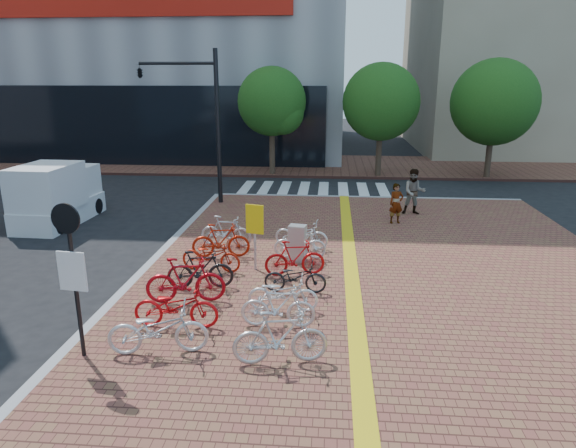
# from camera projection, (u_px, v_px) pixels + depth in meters

# --- Properties ---
(ground) EXTENTS (120.00, 120.00, 0.00)m
(ground) POSITION_uv_depth(u_px,v_px,m) (273.00, 309.00, 12.64)
(ground) COLOR black
(ground) RESTS_ON ground
(kerb_north) EXTENTS (14.00, 0.25, 0.15)m
(kerb_north) POSITION_uv_depth(u_px,v_px,m) (366.00, 198.00, 23.87)
(kerb_north) COLOR gray
(kerb_north) RESTS_ON ground
(far_sidewalk) EXTENTS (70.00, 8.00, 0.15)m
(far_sidewalk) POSITION_uv_depth(u_px,v_px,m) (310.00, 165.00, 32.73)
(far_sidewalk) COLOR brown
(far_sidewalk) RESTS_ON ground
(building_beige) EXTENTS (20.00, 18.00, 18.00)m
(building_beige) POSITION_uv_depth(u_px,v_px,m) (552.00, 29.00, 39.34)
(building_beige) COLOR gray
(building_beige) RESTS_ON ground
(crosswalk) EXTENTS (7.50, 4.00, 0.01)m
(crosswalk) POSITION_uv_depth(u_px,v_px,m) (314.00, 190.00, 26.01)
(crosswalk) COLOR silver
(crosswalk) RESTS_ON ground
(street_trees) EXTENTS (16.20, 4.60, 6.35)m
(street_trees) POSITION_uv_depth(u_px,v_px,m) (401.00, 104.00, 27.81)
(street_trees) COLOR #38281E
(street_trees) RESTS_ON far_sidewalk
(bike_0) EXTENTS (2.08, 1.04, 1.05)m
(bike_0) POSITION_uv_depth(u_px,v_px,m) (158.00, 329.00, 10.24)
(bike_0) COLOR silver
(bike_0) RESTS_ON sidewalk
(bike_1) EXTENTS (1.91, 0.72, 0.99)m
(bike_1) POSITION_uv_depth(u_px,v_px,m) (176.00, 306.00, 11.32)
(bike_1) COLOR red
(bike_1) RESTS_ON sidewalk
(bike_2) EXTENTS (2.01, 0.88, 1.17)m
(bike_2) POSITION_uv_depth(u_px,v_px,m) (186.00, 280.00, 12.54)
(bike_2) COLOR #A30B15
(bike_2) RESTS_ON sidewalk
(bike_3) EXTENTS (1.79, 0.75, 1.04)m
(bike_3) POSITION_uv_depth(u_px,v_px,m) (200.00, 270.00, 13.41)
(bike_3) COLOR black
(bike_3) RESTS_ON sidewalk
(bike_4) EXTENTS (1.82, 0.85, 0.92)m
(bike_4) POSITION_uv_depth(u_px,v_px,m) (211.00, 256.00, 14.63)
(bike_4) COLOR #A71C0B
(bike_4) RESTS_ON sidewalk
(bike_5) EXTENTS (1.84, 0.78, 1.07)m
(bike_5) POSITION_uv_depth(u_px,v_px,m) (221.00, 241.00, 15.72)
(bike_5) COLOR #9D1E0B
(bike_5) RESTS_ON sidewalk
(bike_6) EXTENTS (1.75, 0.65, 1.03)m
(bike_6) POSITION_uv_depth(u_px,v_px,m) (226.00, 231.00, 16.74)
(bike_6) COLOR #B6B6BB
(bike_6) RESTS_ON sidewalk
(bike_7) EXTENTS (1.91, 0.85, 1.11)m
(bike_7) POSITION_uv_depth(u_px,v_px,m) (280.00, 337.00, 9.85)
(bike_7) COLOR #B6B6BB
(bike_7) RESTS_ON sidewalk
(bike_8) EXTENTS (1.66, 0.49, 1.00)m
(bike_8) POSITION_uv_depth(u_px,v_px,m) (278.00, 306.00, 11.31)
(bike_8) COLOR silver
(bike_8) RESTS_ON sidewalk
(bike_9) EXTENTS (1.67, 0.58, 0.88)m
(bike_9) POSITION_uv_depth(u_px,v_px,m) (283.00, 293.00, 12.15)
(bike_9) COLOR white
(bike_9) RESTS_ON sidewalk
(bike_10) EXTENTS (1.61, 0.57, 0.84)m
(bike_10) POSITION_uv_depth(u_px,v_px,m) (295.00, 277.00, 13.18)
(bike_10) COLOR black
(bike_10) RESTS_ON sidewalk
(bike_11) EXTENTS (1.75, 0.81, 1.02)m
(bike_11) POSITION_uv_depth(u_px,v_px,m) (295.00, 258.00, 14.30)
(bike_11) COLOR #B00C0E
(bike_11) RESTS_ON sidewalk
(bike_12) EXTENTS (1.60, 0.46, 0.96)m
(bike_12) POSITION_uv_depth(u_px,v_px,m) (300.00, 244.00, 15.60)
(bike_12) COLOR silver
(bike_12) RESTS_ON sidewalk
(bike_13) EXTENTS (1.86, 0.97, 0.93)m
(bike_13) POSITION_uv_depth(u_px,v_px,m) (301.00, 234.00, 16.63)
(bike_13) COLOR silver
(bike_13) RESTS_ON sidewalk
(pedestrian_a) EXTENTS (0.64, 0.52, 1.53)m
(pedestrian_a) POSITION_uv_depth(u_px,v_px,m) (396.00, 203.00, 19.35)
(pedestrian_a) COLOR gray
(pedestrian_a) RESTS_ON sidewalk
(pedestrian_b) EXTENTS (0.91, 0.72, 1.84)m
(pedestrian_b) POSITION_uv_depth(u_px,v_px,m) (414.00, 192.00, 20.58)
(pedestrian_b) COLOR #4A4F5E
(pedestrian_b) RESTS_ON sidewalk
(utility_box) EXTENTS (0.57, 0.46, 1.11)m
(utility_box) POSITION_uv_depth(u_px,v_px,m) (297.00, 243.00, 15.43)
(utility_box) COLOR #ABACB0
(utility_box) RESTS_ON sidewalk
(yellow_sign) EXTENTS (0.52, 0.19, 1.94)m
(yellow_sign) POSITION_uv_depth(u_px,v_px,m) (254.00, 225.00, 14.46)
(yellow_sign) COLOR #B7B7BC
(yellow_sign) RESTS_ON sidewalk
(notice_sign) EXTENTS (0.58, 0.17, 3.16)m
(notice_sign) POSITION_uv_depth(u_px,v_px,m) (72.00, 263.00, 9.70)
(notice_sign) COLOR black
(notice_sign) RESTS_ON sidewalk
(traffic_light_pole) EXTENTS (3.49, 1.35, 6.50)m
(traffic_light_pole) POSITION_uv_depth(u_px,v_px,m) (182.00, 98.00, 21.69)
(traffic_light_pole) COLOR black
(traffic_light_pole) RESTS_ON sidewalk
(box_truck) EXTENTS (1.93, 4.19, 2.39)m
(box_truck) POSITION_uv_depth(u_px,v_px,m) (57.00, 195.00, 19.81)
(box_truck) COLOR white
(box_truck) RESTS_ON ground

